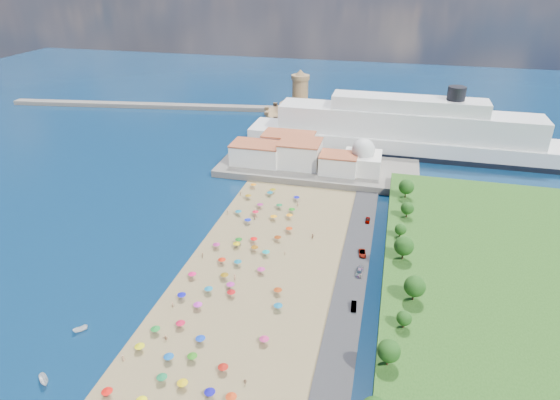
# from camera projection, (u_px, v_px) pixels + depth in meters

# --- Properties ---
(ground) EXTENTS (700.00, 700.00, 0.00)m
(ground) POSITION_uv_depth(u_px,v_px,m) (250.00, 254.00, 153.86)
(ground) COLOR #071938
(ground) RESTS_ON ground
(terrace) EXTENTS (90.00, 36.00, 3.00)m
(terrace) POSITION_uv_depth(u_px,v_px,m) (318.00, 168.00, 214.28)
(terrace) COLOR #59544C
(terrace) RESTS_ON ground
(jetty) EXTENTS (18.00, 70.00, 2.40)m
(jetty) POSITION_uv_depth(u_px,v_px,m) (288.00, 140.00, 249.44)
(jetty) COLOR #59544C
(jetty) RESTS_ON ground
(breakwater) EXTENTS (199.03, 34.77, 2.60)m
(breakwater) POSITION_uv_depth(u_px,v_px,m) (159.00, 106.00, 309.32)
(breakwater) COLOR #59544C
(breakwater) RESTS_ON ground
(waterfront_buildings) EXTENTS (57.00, 29.00, 11.00)m
(waterfront_buildings) POSITION_uv_depth(u_px,v_px,m) (290.00, 152.00, 214.75)
(waterfront_buildings) COLOR silver
(waterfront_buildings) RESTS_ON terrace
(domed_building) EXTENTS (16.00, 16.00, 15.00)m
(domed_building) POSITION_uv_depth(u_px,v_px,m) (363.00, 158.00, 204.90)
(domed_building) COLOR silver
(domed_building) RESTS_ON terrace
(fortress) EXTENTS (40.00, 40.00, 32.40)m
(fortress) POSITION_uv_depth(u_px,v_px,m) (300.00, 114.00, 272.95)
(fortress) COLOR #9F7C4F
(fortress) RESTS_ON ground
(cruise_ship) EXTENTS (157.85, 24.14, 34.48)m
(cruise_ship) POSITION_uv_depth(u_px,v_px,m) (405.00, 133.00, 231.63)
(cruise_ship) COLOR black
(cruise_ship) RESTS_ON ground
(beach_parasols) EXTENTS (31.84, 114.93, 2.20)m
(beach_parasols) POSITION_uv_depth(u_px,v_px,m) (236.00, 267.00, 143.53)
(beach_parasols) COLOR gray
(beach_parasols) RESTS_ON beach
(beachgoers) EXTENTS (35.45, 93.08, 1.90)m
(beachgoers) POSITION_uv_depth(u_px,v_px,m) (239.00, 254.00, 151.41)
(beachgoers) COLOR tan
(beachgoers) RESTS_ON beach
(moored_boats) EXTENTS (6.17, 20.53, 1.69)m
(moored_boats) POSITION_uv_depth(u_px,v_px,m) (59.00, 359.00, 111.81)
(moored_boats) COLOR white
(moored_boats) RESTS_ON ground
(parked_cars) EXTENTS (2.96, 53.90, 1.44)m
(parked_cars) POSITION_uv_depth(u_px,v_px,m) (361.00, 260.00, 147.99)
(parked_cars) COLOR gray
(parked_cars) RESTS_ON promenade
(hillside_trees) EXTENTS (13.32, 108.29, 7.57)m
(hillside_trees) POSITION_uv_depth(u_px,v_px,m) (402.00, 263.00, 131.50)
(hillside_trees) COLOR #382314
(hillside_trees) RESTS_ON hillside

